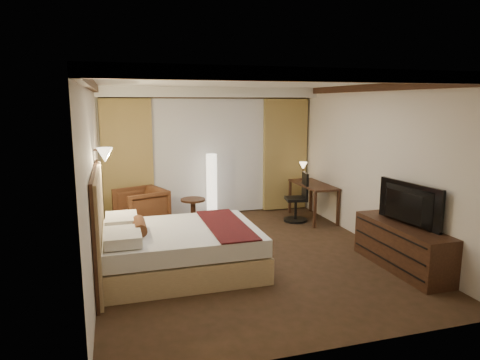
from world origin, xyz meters
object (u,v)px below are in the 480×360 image
object	(u,v)px
television	(403,202)
side_table	(193,212)
bed	(182,249)
armchair	(141,207)
office_chair	(296,197)
floor_lamp	(212,186)
dresser	(402,246)
desk	(313,201)

from	to	relation	value
television	side_table	bearing A→B (deg)	32.26
bed	armchair	bearing A→B (deg)	100.33
office_chair	television	xyz separation A→B (m)	(0.42, -2.77, 0.50)
floor_lamp	office_chair	size ratio (longest dim) A/B	1.37
bed	dresser	xyz separation A→B (m)	(3.09, -0.83, 0.01)
floor_lamp	dresser	bearing A→B (deg)	-59.13
armchair	bed	bearing A→B (deg)	-9.82
office_chair	armchair	bearing A→B (deg)	-176.25
bed	dresser	size ratio (longest dim) A/B	1.28
bed	office_chair	distance (m)	3.28
side_table	television	distance (m)	4.03
side_table	office_chair	distance (m)	2.10
office_chair	television	world-z (taller)	television
side_table	desk	xyz separation A→B (m)	(2.46, -0.26, 0.11)
bed	desk	size ratio (longest dim) A/B	1.67
side_table	television	bearing A→B (deg)	-51.16
floor_lamp	side_table	bearing A→B (deg)	-142.85
office_chair	bed	bearing A→B (deg)	-133.19
desk	side_table	bearing A→B (deg)	173.94
side_table	television	world-z (taller)	television
office_chair	television	distance (m)	2.85
side_table	dresser	xyz separation A→B (m)	(2.51, -3.08, 0.07)
side_table	office_chair	size ratio (longest dim) A/B	0.53
floor_lamp	television	bearing A→B (deg)	-59.50
bed	floor_lamp	xyz separation A→B (m)	(1.04, 2.60, 0.37)
dresser	bed	bearing A→B (deg)	164.92
desk	television	distance (m)	2.89
bed	side_table	world-z (taller)	bed
bed	television	xyz separation A→B (m)	(3.06, -0.83, 0.68)
office_chair	dresser	bearing A→B (deg)	-70.20
bed	armchair	xyz separation A→B (m)	(-0.42, 2.30, 0.11)
desk	office_chair	world-z (taller)	office_chair
bed	armchair	distance (m)	2.34
bed	office_chair	world-z (taller)	office_chair
floor_lamp	dresser	world-z (taller)	floor_lamp
bed	desk	bearing A→B (deg)	33.17
desk	dresser	xyz separation A→B (m)	(0.05, -2.82, -0.04)
armchair	floor_lamp	world-z (taller)	floor_lamp
bed	television	size ratio (longest dim) A/B	1.88
desk	office_chair	size ratio (longest dim) A/B	1.31
bed	television	world-z (taller)	television
dresser	television	size ratio (longest dim) A/B	1.47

